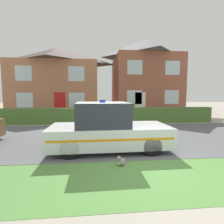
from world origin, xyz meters
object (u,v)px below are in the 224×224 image
at_px(police_car, 107,129).
at_px(house_right, 144,76).
at_px(cat, 121,161).
at_px(house_left, 58,80).

height_order(police_car, house_right, house_right).
relative_size(cat, house_left, 0.04).
bearing_deg(cat, house_left, -102.77).
distance_m(police_car, house_right, 14.75).
bearing_deg(cat, house_right, -138.00).
height_order(cat, house_left, house_left).
height_order(cat, house_right, house_right).
xyz_separation_m(police_car, house_left, (-4.30, 13.02, 2.68)).
bearing_deg(house_right, police_car, -110.42).
distance_m(police_car, house_left, 13.97).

